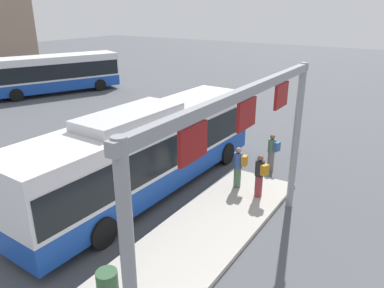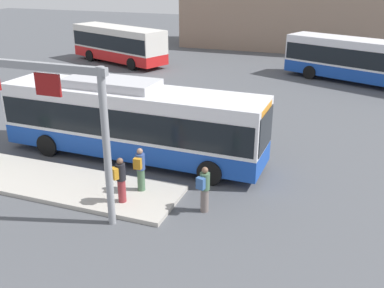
{
  "view_description": "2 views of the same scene",
  "coord_description": "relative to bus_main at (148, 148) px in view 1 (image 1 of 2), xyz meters",
  "views": [
    {
      "loc": [
        -10.02,
        -8.5,
        6.89
      ],
      "look_at": [
        2.13,
        -0.6,
        1.41
      ],
      "focal_mm": 34.27,
      "sensor_mm": 36.0,
      "label": 1
    },
    {
      "loc": [
        8.56,
        -15.71,
        7.81
      ],
      "look_at": [
        3.0,
        -0.62,
        1.29
      ],
      "focal_mm": 40.77,
      "sensor_mm": 36.0,
      "label": 2
    }
  ],
  "objects": [
    {
      "name": "bus_main",
      "position": [
        0.0,
        0.0,
        0.0
      ],
      "size": [
        11.71,
        2.89,
        3.46
      ],
      "rotation": [
        0.0,
        0.0,
        -0.02
      ],
      "color": "#1947AD",
      "rests_on": "ground"
    },
    {
      "name": "bus_background_right",
      "position": [
        9.08,
        17.66,
        -0.03
      ],
      "size": [
        10.85,
        6.37,
        3.1
      ],
      "rotation": [
        0.0,
        0.0,
        -0.39
      ],
      "color": "#1947AD",
      "rests_on": "ground"
    },
    {
      "name": "person_waiting_near",
      "position": [
        1.86,
        -2.94,
        -0.76
      ],
      "size": [
        0.37,
        0.54,
        1.67
      ],
      "rotation": [
        0.0,
        0.0,
        1.66
      ],
      "color": "#476B4C",
      "rests_on": "platform_curb"
    },
    {
      "name": "person_waiting_mid",
      "position": [
        1.6,
        -3.94,
        -0.76
      ],
      "size": [
        0.5,
        0.6,
        1.67
      ],
      "rotation": [
        0.0,
        0.0,
        1.13
      ],
      "color": "maroon",
      "rests_on": "platform_curb"
    },
    {
      "name": "platform_curb",
      "position": [
        -1.63,
        -3.39,
        -1.73
      ],
      "size": [
        10.0,
        2.8,
        0.16
      ],
      "primitive_type": "cube",
      "color": "#B2ADA3",
      "rests_on": "ground"
    },
    {
      "name": "person_boarding",
      "position": [
        4.44,
        -3.31,
        -0.92
      ],
      "size": [
        0.42,
        0.58,
        1.67
      ],
      "rotation": [
        0.0,
        0.0,
        1.33
      ],
      "color": "slate",
      "rests_on": "ground"
    },
    {
      "name": "platform_sign_gantry",
      "position": [
        -2.36,
        -5.05,
        1.92
      ],
      "size": [
        8.82,
        0.24,
        5.2
      ],
      "color": "gray",
      "rests_on": "ground"
    },
    {
      "name": "trash_bin",
      "position": [
        -5.28,
        -3.03,
        -1.2
      ],
      "size": [
        0.52,
        0.52,
        0.9
      ],
      "primitive_type": "cylinder",
      "color": "#2D5133",
      "rests_on": "platform_curb"
    },
    {
      "name": "ground_plane",
      "position": [
        0.01,
        -0.0,
        -1.81
      ],
      "size": [
        120.0,
        120.0,
        0.0
      ],
      "primitive_type": "plane",
      "color": "#4C4F54"
    }
  ]
}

